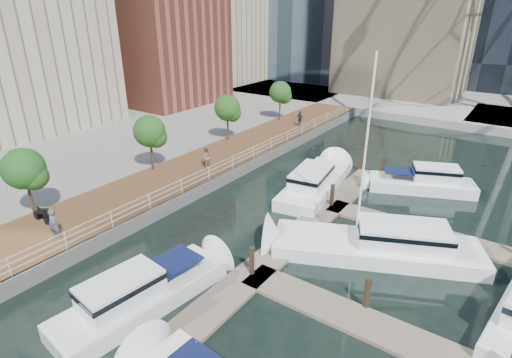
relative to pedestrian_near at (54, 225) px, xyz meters
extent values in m
plane|color=black|center=(7.58, -3.26, -1.94)|extent=(520.00, 520.00, 0.00)
cube|color=brown|center=(-1.42, 11.74, -1.44)|extent=(6.00, 60.00, 1.00)
cube|color=#595954|center=(1.58, 11.74, -1.44)|extent=(0.25, 60.00, 1.00)
cube|color=gray|center=(-28.42, 11.74, -1.44)|extent=(48.00, 90.00, 1.00)
cube|color=gray|center=(7.58, 98.74, -1.44)|extent=(200.00, 114.00, 1.00)
cube|color=#6D6051|center=(10.58, 6.74, -1.84)|extent=(2.00, 32.00, 0.20)
cube|color=#6D6051|center=(16.58, 4.74, -1.84)|extent=(12.00, 2.00, 0.20)
cube|color=#6D6051|center=(16.58, 14.74, -1.84)|extent=(12.00, 2.00, 0.20)
cube|color=#BCAD8E|center=(-26.42, 12.74, 12.06)|extent=(14.00, 16.00, 26.00)
cube|color=brown|center=(-22.42, 30.74, 9.06)|extent=(12.00, 14.00, 20.00)
cylinder|color=#3F2B1C|center=(-3.82, 0.74, 0.26)|extent=(0.20, 0.20, 2.40)
sphere|color=#265B1E|center=(-3.82, 0.74, 2.36)|extent=(2.60, 2.60, 2.60)
cylinder|color=#3F2B1C|center=(-3.82, 10.74, 0.26)|extent=(0.20, 0.20, 2.40)
sphere|color=#265B1E|center=(-3.82, 10.74, 2.36)|extent=(2.60, 2.60, 2.60)
cylinder|color=#3F2B1C|center=(-3.82, 20.74, 0.26)|extent=(0.20, 0.20, 2.40)
sphere|color=#265B1E|center=(-3.82, 20.74, 2.36)|extent=(2.60, 2.60, 2.60)
cylinder|color=#3F2B1C|center=(-3.82, 30.74, 0.26)|extent=(0.20, 0.20, 2.40)
sphere|color=#265B1E|center=(-3.82, 30.74, 2.36)|extent=(2.60, 2.60, 2.60)
imported|color=#4E5268|center=(0.00, 0.00, 0.00)|extent=(0.77, 0.59, 1.88)
imported|color=gray|center=(-0.48, 13.62, -0.02)|extent=(0.98, 1.09, 1.84)
imported|color=#353742|center=(-0.35, 29.56, -0.05)|extent=(1.12, 0.73, 1.78)
camera|label=1|loc=(20.99, -9.76, 11.41)|focal=28.00mm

